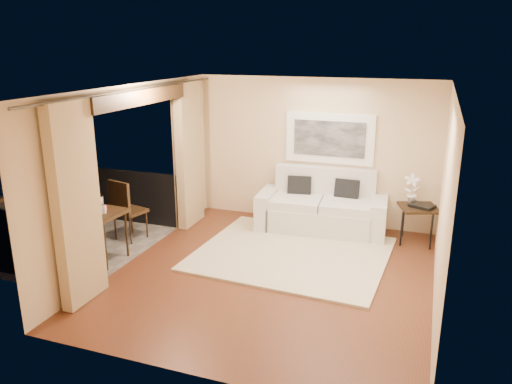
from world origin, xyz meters
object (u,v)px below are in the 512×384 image
at_px(sofa, 322,209).
at_px(balcony_chair_near, 75,214).
at_px(balcony_chair_far, 124,206).
at_px(side_table, 419,210).
at_px(bistro_table, 99,217).
at_px(orchid, 412,188).
at_px(ice_bucket, 98,202).

relative_size(sofa, balcony_chair_near, 2.29).
relative_size(balcony_chair_far, balcony_chair_near, 1.06).
height_order(side_table, bistro_table, bistro_table).
xyz_separation_m(balcony_chair_far, balcony_chair_near, (-0.57, -0.56, -0.04)).
bearing_deg(balcony_chair_near, sofa, 28.52).
distance_m(orchid, bistro_table, 5.16).
bearing_deg(orchid, balcony_chair_near, -155.84).
height_order(orchid, balcony_chair_far, orchid).
xyz_separation_m(sofa, side_table, (1.67, -0.10, 0.20)).
bearing_deg(sofa, bistro_table, -143.37).
bearing_deg(bistro_table, balcony_chair_far, 97.94).
height_order(side_table, balcony_chair_far, balcony_chair_far).
distance_m(bistro_table, ice_bucket, 0.25).
height_order(bistro_table, balcony_chair_near, balcony_chair_near).
xyz_separation_m(side_table, ice_bucket, (-4.70, -2.29, 0.32)).
bearing_deg(side_table, orchid, 131.28).
relative_size(side_table, balcony_chair_far, 0.70).
distance_m(balcony_chair_near, ice_bucket, 0.68).
height_order(sofa, balcony_chair_near, sofa).
distance_m(orchid, balcony_chair_near, 5.65).
bearing_deg(ice_bucket, sofa, 38.23).
xyz_separation_m(sofa, ice_bucket, (-3.04, -2.39, 0.52)).
bearing_deg(balcony_chair_near, orchid, 20.88).
xyz_separation_m(orchid, balcony_chair_far, (-4.57, -1.75, -0.27)).
distance_m(side_table, bistro_table, 5.20).
bearing_deg(sofa, orchid, -1.85).
bearing_deg(balcony_chair_near, side_table, 18.79).
xyz_separation_m(sofa, balcony_chair_far, (-3.05, -1.69, 0.24)).
distance_m(side_table, ice_bucket, 5.24).
height_order(orchid, bistro_table, orchid).
bearing_deg(sofa, balcony_chair_far, -155.19).
height_order(sofa, orchid, orchid).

